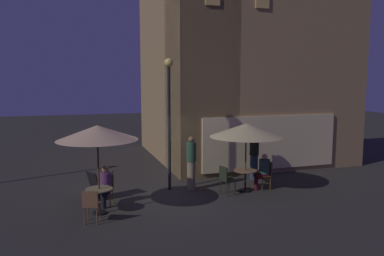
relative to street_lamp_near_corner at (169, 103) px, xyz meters
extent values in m
plane|color=#2C2926|center=(-0.43, -0.47, -2.94)|extent=(60.00, 60.00, 0.00)
cube|color=#9E7C4F|center=(4.75, 2.15, 1.38)|extent=(8.15, 2.34, 8.64)
cube|color=#9E7C4F|center=(1.84, 4.97, 1.38)|extent=(2.34, 7.97, 8.64)
cube|color=beige|center=(4.34, 0.94, -1.69)|extent=(5.71, 0.08, 2.10)
cylinder|color=black|center=(0.00, 0.00, -0.85)|extent=(0.10, 0.10, 4.17)
sphere|color=#F9DB60|center=(0.00, 0.00, 1.32)|extent=(0.30, 0.30, 0.30)
cube|color=#1B2B23|center=(-2.17, -0.25, -2.48)|extent=(0.50, 0.62, 0.88)
cube|color=black|center=(-2.49, -0.42, -2.48)|extent=(0.50, 0.62, 0.88)
cylinder|color=black|center=(2.35, -0.98, -2.92)|extent=(0.40, 0.40, 0.03)
cylinder|color=black|center=(2.35, -0.98, -2.59)|extent=(0.06, 0.06, 0.69)
cylinder|color=brown|center=(2.35, -0.98, -2.23)|extent=(0.77, 0.77, 0.03)
cylinder|color=black|center=(-2.45, -1.73, -2.92)|extent=(0.40, 0.40, 0.03)
cylinder|color=black|center=(-2.45, -1.73, -2.59)|extent=(0.06, 0.06, 0.69)
cylinder|color=olive|center=(-2.45, -1.73, -2.23)|extent=(0.75, 0.75, 0.03)
cylinder|color=black|center=(2.35, -0.98, -2.91)|extent=(0.36, 0.36, 0.06)
cylinder|color=#4C3824|center=(2.35, -0.98, -1.82)|extent=(0.05, 0.05, 2.24)
cone|color=tan|center=(2.35, -0.98, -0.87)|extent=(2.41, 2.41, 0.44)
cylinder|color=black|center=(-2.45, -1.73, -2.91)|extent=(0.36, 0.36, 0.06)
cylinder|color=#4F3823|center=(-2.45, -1.73, -1.72)|extent=(0.05, 0.05, 2.44)
cone|color=tan|center=(-2.45, -1.73, -0.65)|extent=(2.22, 2.22, 0.41)
cylinder|color=brown|center=(2.91, -1.12, -2.70)|extent=(0.03, 0.03, 0.47)
cylinder|color=brown|center=(2.90, -0.81, -2.70)|extent=(0.03, 0.03, 0.47)
cylinder|color=brown|center=(3.22, -1.12, -2.70)|extent=(0.03, 0.03, 0.47)
cylinder|color=brown|center=(3.21, -0.81, -2.70)|extent=(0.03, 0.03, 0.47)
cube|color=brown|center=(3.06, -0.96, -2.45)|extent=(0.39, 0.39, 0.04)
cube|color=brown|center=(3.23, -0.96, -2.20)|extent=(0.05, 0.39, 0.46)
cylinder|color=black|center=(1.78, -0.95, -2.70)|extent=(0.03, 0.03, 0.48)
cylinder|color=black|center=(1.85, -1.27, -2.70)|extent=(0.03, 0.03, 0.48)
cylinder|color=black|center=(1.46, -1.02, -2.70)|extent=(0.03, 0.03, 0.48)
cylinder|color=black|center=(1.53, -1.34, -2.70)|extent=(0.03, 0.03, 0.48)
cube|color=black|center=(1.65, -1.15, -2.44)|extent=(0.50, 0.50, 0.03)
cube|color=black|center=(1.47, -1.19, -2.21)|extent=(0.14, 0.41, 0.43)
cylinder|color=brown|center=(-2.12, -1.24, -2.71)|extent=(0.03, 0.03, 0.46)
cylinder|color=brown|center=(-2.40, -1.13, -2.71)|extent=(0.03, 0.03, 0.46)
cylinder|color=brown|center=(-2.01, -0.95, -2.71)|extent=(0.03, 0.03, 0.46)
cylinder|color=brown|center=(-2.30, -0.84, -2.71)|extent=(0.03, 0.03, 0.46)
cube|color=brown|center=(-2.21, -1.04, -2.46)|extent=(0.49, 0.49, 0.04)
cube|color=brown|center=(-2.15, -0.88, -2.25)|extent=(0.37, 0.17, 0.39)
cylinder|color=brown|center=(-2.78, -2.17, -2.70)|extent=(0.03, 0.03, 0.47)
cylinder|color=brown|center=(-2.48, -2.28, -2.70)|extent=(0.03, 0.03, 0.47)
cylinder|color=brown|center=(-2.89, -2.47, -2.70)|extent=(0.03, 0.03, 0.47)
cylinder|color=brown|center=(-2.59, -2.58, -2.70)|extent=(0.03, 0.03, 0.47)
cube|color=brown|center=(-2.68, -2.38, -2.45)|extent=(0.51, 0.51, 0.04)
cube|color=brown|center=(-2.74, -2.55, -2.24)|extent=(0.39, 0.17, 0.40)
cube|color=#471216|center=(2.92, -0.97, -2.45)|extent=(0.37, 0.38, 0.14)
cylinder|color=#471216|center=(2.76, -0.97, -2.69)|extent=(0.14, 0.14, 0.49)
cylinder|color=#294138|center=(3.06, -0.96, -2.17)|extent=(0.37, 0.37, 0.55)
sphere|color=tan|center=(3.06, -0.96, -1.81)|extent=(0.20, 0.20, 0.20)
cube|color=black|center=(-2.26, -1.17, -2.45)|extent=(0.44, 0.45, 0.14)
cylinder|color=black|center=(-2.31, -1.32, -2.69)|extent=(0.14, 0.14, 0.49)
cylinder|color=#5D3561|center=(-2.21, -1.04, -2.20)|extent=(0.34, 0.34, 0.50)
sphere|color=olive|center=(-2.21, -1.04, -1.85)|extent=(0.22, 0.22, 0.22)
cylinder|color=#273749|center=(3.34, 0.37, -2.48)|extent=(0.29, 0.29, 0.92)
cylinder|color=black|center=(3.34, 0.37, -1.69)|extent=(0.34, 0.34, 0.65)
sphere|color=tan|center=(3.34, 0.37, -1.27)|extent=(0.22, 0.22, 0.22)
cylinder|color=#817454|center=(0.69, -0.26, -2.44)|extent=(0.28, 0.28, 0.99)
cylinder|color=#2A4830|center=(0.69, -0.26, -1.63)|extent=(0.33, 0.33, 0.64)
sphere|color=brown|center=(0.69, -0.26, -1.22)|extent=(0.20, 0.20, 0.20)
camera|label=1|loc=(-3.17, -12.51, 0.82)|focal=36.49mm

